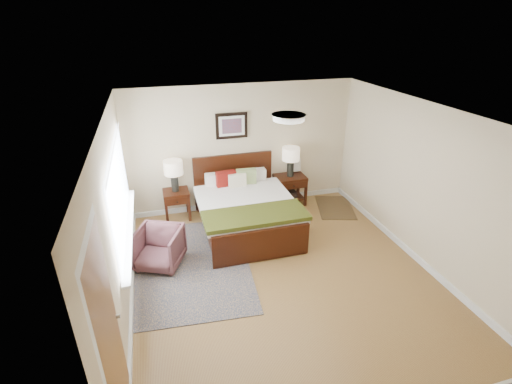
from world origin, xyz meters
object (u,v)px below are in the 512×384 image
bed (245,204)px  nightstand_right (290,187)px  lamp_right (291,156)px  rug_persian (190,264)px  nightstand_left (176,197)px  armchair (159,248)px  lamp_left (174,170)px

bed → nightstand_right: bed is taller
nightstand_right → lamp_right: lamp_right is taller
rug_persian → nightstand_right: bearing=39.7°
lamp_right → rug_persian: bearing=-144.7°
nightstand_left → lamp_right: lamp_right is taller
nightstand_left → armchair: armchair is taller
lamp_left → armchair: size_ratio=0.87×
lamp_right → lamp_left: bearing=180.0°
nightstand_right → rug_persian: 2.83m
nightstand_right → lamp_left: lamp_left is taller
nightstand_left → lamp_left: size_ratio=0.95×
bed → rug_persian: bearing=-143.9°
armchair → rug_persian: bearing=7.6°
bed → lamp_right: 1.51m
lamp_right → rug_persian: 3.00m
lamp_left → lamp_right: 2.34m
bed → lamp_left: bearing=145.9°
nightstand_right → nightstand_left: bearing=-179.8°
lamp_left → bed: bearing=-34.1°
nightstand_left → lamp_left: (0.00, 0.02, 0.55)m
bed → armchair: (-1.59, -0.69, -0.20)m
bed → rug_persian: bed is taller
nightstand_left → rug_persian: 1.67m
nightstand_right → lamp_right: size_ratio=1.03×
bed → nightstand_right: size_ratio=3.32×
bed → armchair: bearing=-156.4°
nightstand_left → nightstand_right: nightstand_right is taller
nightstand_right → rug_persian: (-2.30, -1.61, -0.37)m
lamp_left → armchair: lamp_left is taller
armchair → rug_persian: (0.45, -0.13, -0.31)m
nightstand_right → armchair: (-2.75, -1.48, -0.06)m
lamp_right → rug_persian: (-2.30, -1.62, -1.05)m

